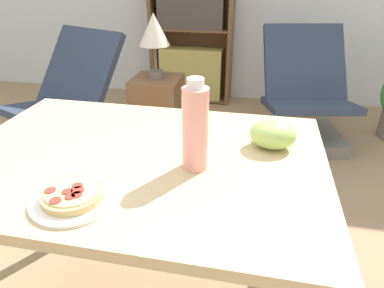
{
  "coord_description": "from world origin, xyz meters",
  "views": [
    {
      "loc": [
        0.46,
        -1.01,
        1.3
      ],
      "look_at": [
        0.28,
        -0.1,
        0.81
      ],
      "focal_mm": 32.0,
      "sensor_mm": 36.0,
      "label": 1
    }
  ],
  "objects": [
    {
      "name": "dining_table",
      "position": [
        0.1,
        -0.1,
        0.65
      ],
      "size": [
        1.19,
        0.83,
        0.75
      ],
      "color": "#D1B27F",
      "rests_on": "ground_plane"
    },
    {
      "name": "lounge_chair_near",
      "position": [
        -0.92,
        1.11,
        0.29
      ],
      "size": [
        0.84,
        0.94,
        0.88
      ],
      "rotation": [
        0.0,
        0.0,
        -0.38
      ],
      "color": "slate",
      "rests_on": "ground_plane"
    },
    {
      "name": "drink_bottle",
      "position": [
        0.29,
        -0.13,
        0.88
      ],
      "size": [
        0.08,
        0.08,
        0.28
      ],
      "color": "pink",
      "rests_on": "dining_table"
    },
    {
      "name": "bookshelf",
      "position": [
        -0.25,
        2.46,
        0.67
      ],
      "size": [
        0.82,
        0.28,
        1.46
      ],
      "color": "brown",
      "rests_on": "ground_plane"
    },
    {
      "name": "grape_bunch",
      "position": [
        0.52,
        0.05,
        0.8
      ],
      "size": [
        0.15,
        0.13,
        0.09
      ],
      "color": "#A8CC66",
      "rests_on": "dining_table"
    },
    {
      "name": "pizza_on_plate",
      "position": [
        0.02,
        -0.36,
        0.77
      ],
      "size": [
        0.22,
        0.22,
        0.04
      ],
      "color": "white",
      "rests_on": "dining_table"
    },
    {
      "name": "side_table",
      "position": [
        -0.26,
        1.27,
        0.29
      ],
      "size": [
        0.34,
        0.34,
        0.58
      ],
      "color": "brown",
      "rests_on": "ground_plane"
    },
    {
      "name": "lounge_chair_far",
      "position": [
        0.83,
        1.65,
        0.29
      ],
      "size": [
        0.76,
        0.87,
        0.88
      ],
      "rotation": [
        0.0,
        0.0,
        0.2
      ],
      "color": "slate",
      "rests_on": "ground_plane"
    },
    {
      "name": "table_lamp",
      "position": [
        -0.26,
        1.27,
        0.89
      ],
      "size": [
        0.21,
        0.21,
        0.44
      ],
      "color": "#665B51",
      "rests_on": "side_table"
    },
    {
      "name": "ground_plane",
      "position": [
        0.0,
        0.0,
        0.0
      ],
      "size": [
        14.0,
        14.0,
        0.0
      ],
      "primitive_type": "plane",
      "color": "#9E7F5B"
    }
  ]
}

